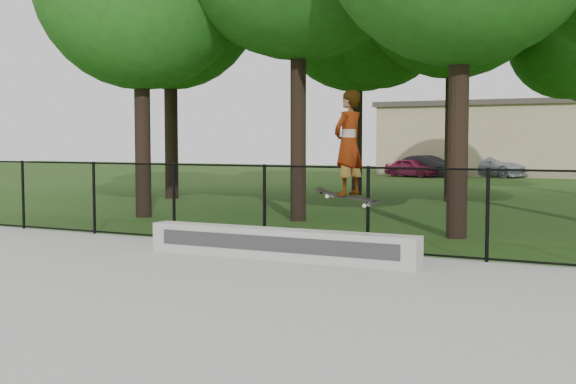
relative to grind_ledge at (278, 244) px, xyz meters
name	(u,v)px	position (x,y,z in m)	size (l,w,h in m)	color
ground	(13,321)	(-0.89, -4.70, -0.31)	(100.00, 100.00, 0.00)	#275417
concrete_slab	(13,318)	(-0.89, -4.70, -0.28)	(14.00, 12.00, 0.06)	gray
grind_ledge	(278,244)	(0.00, 0.00, 0.00)	(4.72, 0.40, 0.49)	#B5B4B0
car_a	(411,168)	(-6.29, 28.78, 0.21)	(1.22, 3.01, 1.03)	#961B47
car_b	(428,166)	(-5.54, 29.50, 0.29)	(1.26, 3.29, 1.19)	black
car_c	(491,165)	(-2.33, 30.93, 0.33)	(1.78, 4.03, 1.27)	#939AA7
skater_airborne	(348,145)	(1.30, -0.22, 1.61)	(0.84, 0.66, 1.73)	black
chainlink_fence	(264,205)	(-0.89, 1.20, 0.50)	(16.06, 0.06, 1.50)	black
distant_building	(489,138)	(-2.89, 33.30, 1.86)	(12.40, 6.40, 4.30)	tan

